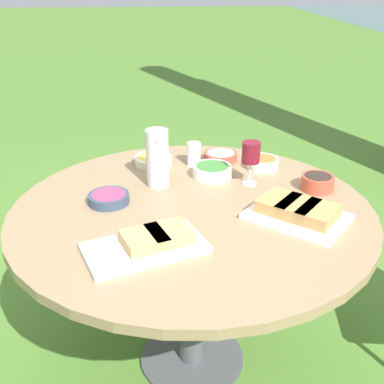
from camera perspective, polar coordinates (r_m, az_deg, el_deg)
ground_plane at (r=2.23m, az=0.00°, el=-19.14°), size 40.00×40.00×0.00m
dining_table at (r=1.83m, az=0.00°, el=-4.32°), size 1.34×1.34×0.75m
water_pitcher at (r=1.92m, az=-4.12°, el=4.05°), size 0.10×0.09×0.23m
wine_glass at (r=1.94m, az=6.99°, el=4.51°), size 0.07×0.07×0.18m
platter_bread_main at (r=1.52m, az=-4.93°, el=-6.02°), size 0.32×0.42×0.06m
platter_charcuterie at (r=1.73m, az=12.39°, el=-2.30°), size 0.40×0.41×0.06m
bowl_fries at (r=2.17m, az=-4.62°, el=3.81°), size 0.17×0.17×0.04m
bowl_salad at (r=2.04m, az=2.41°, el=2.57°), size 0.17×0.17×0.05m
bowl_olives at (r=1.97m, az=14.65°, el=1.18°), size 0.13×0.13×0.06m
bowl_dip_red at (r=1.83m, az=-9.85°, el=-0.70°), size 0.15×0.15×0.04m
bowl_dip_cream at (r=2.21m, az=3.41°, el=4.29°), size 0.15×0.15×0.04m
bowl_roasted_veg at (r=2.14m, az=8.37°, el=3.47°), size 0.14×0.14×0.05m
cup_water_near at (r=2.15m, az=0.22°, el=4.53°), size 0.06×0.06×0.10m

